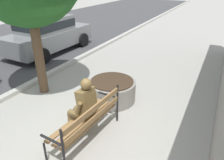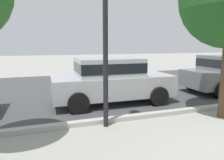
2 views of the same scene
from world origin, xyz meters
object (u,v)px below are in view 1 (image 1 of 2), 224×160
at_px(bronze_statue_seated, 82,108).
at_px(parked_car_grey, 48,33).
at_px(park_bench, 88,119).
at_px(concrete_planter, 112,90).

height_order(bronze_statue_seated, parked_car_grey, parked_car_grey).
xyz_separation_m(park_bench, parked_car_grey, (4.05, 4.77, 0.30)).
bearing_deg(parked_car_grey, park_bench, -130.36).
distance_m(bronze_statue_seated, concrete_planter, 1.59).
bearing_deg(concrete_planter, park_bench, -168.60).
height_order(concrete_planter, parked_car_grey, parked_car_grey).
bearing_deg(parked_car_grey, concrete_planter, -118.33).
xyz_separation_m(concrete_planter, parked_car_grey, (2.39, 4.43, 0.55)).
height_order(park_bench, parked_car_grey, parked_car_grey).
distance_m(park_bench, parked_car_grey, 6.26).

